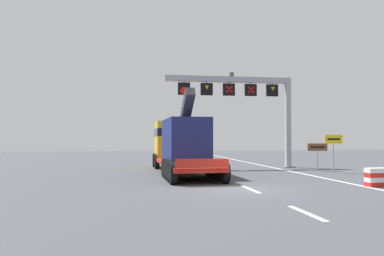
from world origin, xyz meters
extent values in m
plane|color=#424449|center=(0.00, 0.00, 0.00)|extent=(112.00, 112.00, 0.00)
cube|color=silver|center=(0.45, -6.00, 0.01)|extent=(0.20, 2.60, 0.01)
cube|color=silver|center=(0.45, -0.19, 0.01)|extent=(0.20, 2.60, 0.01)
cube|color=silver|center=(0.45, 5.61, 0.01)|extent=(0.20, 2.60, 0.01)
cube|color=silver|center=(0.45, 11.42, 0.01)|extent=(0.20, 2.60, 0.01)
cube|color=silver|center=(0.45, 17.23, 0.01)|extent=(0.20, 2.60, 0.01)
cube|color=silver|center=(0.45, 23.04, 0.01)|extent=(0.20, 2.60, 0.01)
cube|color=silver|center=(0.45, 28.84, 0.01)|extent=(0.20, 2.60, 0.01)
cube|color=silver|center=(0.45, 34.65, 0.01)|extent=(0.20, 2.60, 0.01)
cube|color=silver|center=(0.45, 40.46, 0.01)|extent=(0.20, 2.60, 0.01)
cube|color=silver|center=(0.45, 46.27, 0.01)|extent=(0.20, 2.60, 0.01)
cube|color=silver|center=(0.45, 52.07, 0.01)|extent=(0.20, 2.60, 0.01)
cube|color=silver|center=(0.45, 57.88, 0.01)|extent=(0.20, 2.60, 0.01)
cube|color=silver|center=(0.45, 63.69, 0.01)|extent=(0.20, 2.60, 0.01)
cube|color=silver|center=(6.20, 12.00, 0.01)|extent=(0.20, 63.00, 0.01)
cube|color=#9EA0A5|center=(7.44, 12.44, 3.58)|extent=(0.40, 0.40, 7.17)
cube|color=slate|center=(7.44, 12.44, 0.04)|extent=(0.90, 0.90, 0.08)
cube|color=#9EA0A5|center=(2.61, 12.44, 6.92)|extent=(10.06, 0.44, 0.44)
cube|color=#4C4C51|center=(2.81, 12.44, 7.32)|extent=(0.28, 0.40, 0.28)
cube|color=black|center=(6.14, 12.44, 6.13)|extent=(0.93, 0.24, 0.94)
cube|color=#9EA0A5|center=(6.14, 12.44, 6.65)|extent=(0.08, 0.08, 0.16)
cone|color=orange|center=(6.14, 12.31, 6.22)|extent=(0.34, 0.34, 0.33)
cube|color=black|center=(4.37, 12.44, 6.13)|extent=(0.93, 0.24, 0.94)
cube|color=#9EA0A5|center=(4.37, 12.44, 6.65)|extent=(0.08, 0.08, 0.16)
cube|color=red|center=(4.37, 12.31, 6.13)|extent=(0.57, 0.02, 0.57)
cube|color=red|center=(4.37, 12.31, 6.13)|extent=(0.57, 0.02, 0.57)
cube|color=black|center=(2.61, 12.44, 6.13)|extent=(0.93, 0.24, 0.94)
cube|color=#9EA0A5|center=(2.61, 12.44, 6.65)|extent=(0.08, 0.08, 0.16)
cube|color=red|center=(2.61, 12.31, 6.13)|extent=(0.57, 0.02, 0.57)
cube|color=red|center=(2.61, 12.31, 6.13)|extent=(0.57, 0.02, 0.57)
cube|color=black|center=(0.84, 12.44, 6.13)|extent=(0.93, 0.24, 0.94)
cube|color=#9EA0A5|center=(0.84, 12.44, 6.65)|extent=(0.08, 0.08, 0.16)
cone|color=orange|center=(0.84, 12.31, 6.22)|extent=(0.34, 0.34, 0.33)
cube|color=black|center=(-0.92, 12.44, 6.13)|extent=(0.93, 0.24, 0.94)
cube|color=#9EA0A5|center=(-0.92, 12.44, 6.65)|extent=(0.08, 0.08, 0.16)
cone|color=red|center=(-0.92, 12.31, 5.96)|extent=(0.60, 0.02, 0.60)
cube|color=red|center=(-1.57, 6.79, 0.73)|extent=(2.98, 10.45, 0.24)
cube|color=red|center=(-1.48, 1.51, 1.10)|extent=(2.66, 0.12, 0.44)
cylinder|color=black|center=(-2.84, 2.27, 0.55)|extent=(0.34, 1.11, 1.10)
cylinder|color=black|center=(-0.14, 2.32, 0.55)|extent=(0.34, 1.11, 1.10)
cylinder|color=black|center=(-2.86, 3.32, 0.55)|extent=(0.34, 1.11, 1.10)
cylinder|color=black|center=(-0.16, 3.37, 0.55)|extent=(0.34, 1.11, 1.10)
cylinder|color=black|center=(-2.88, 4.37, 0.55)|extent=(0.34, 1.11, 1.10)
cylinder|color=black|center=(-0.18, 4.42, 0.55)|extent=(0.34, 1.11, 1.10)
cylinder|color=black|center=(-2.90, 5.42, 0.55)|extent=(0.34, 1.11, 1.10)
cylinder|color=black|center=(-0.20, 5.47, 0.55)|extent=(0.34, 1.11, 1.10)
cylinder|color=black|center=(-2.91, 6.47, 0.55)|extent=(0.34, 1.11, 1.10)
cylinder|color=black|center=(-0.21, 6.52, 0.55)|extent=(0.34, 1.11, 1.10)
cube|color=gold|center=(-1.69, 13.89, 2.10)|extent=(2.63, 3.24, 3.10)
cube|color=black|center=(-1.69, 13.89, 2.80)|extent=(2.66, 3.26, 0.60)
cylinder|color=black|center=(-2.99, 14.75, 0.55)|extent=(0.36, 1.11, 1.10)
cylinder|color=black|center=(-0.42, 14.79, 0.55)|extent=(0.36, 1.11, 1.10)
cylinder|color=black|center=(-2.96, 12.75, 0.55)|extent=(0.36, 1.11, 1.10)
cylinder|color=black|center=(-0.38, 12.79, 0.55)|extent=(0.36, 1.11, 1.10)
cube|color=navy|center=(-1.58, 7.19, 2.20)|extent=(2.48, 5.76, 2.70)
cube|color=#2D2D33|center=(-1.56, 6.34, 4.15)|extent=(0.61, 2.95, 2.29)
cube|color=red|center=(-2.46, 1.46, 0.80)|extent=(0.20, 0.06, 0.12)
cube|color=red|center=(-0.50, 1.49, 0.80)|extent=(0.20, 0.06, 0.12)
cylinder|color=#9EA0A5|center=(8.48, 7.24, 1.28)|extent=(0.10, 0.10, 2.56)
cube|color=yellow|center=(8.48, 7.18, 2.27)|extent=(1.25, 0.06, 0.58)
cube|color=black|center=(8.48, 7.15, 2.27)|extent=(0.90, 0.01, 0.12)
cylinder|color=#9EA0A5|center=(8.27, 9.14, 0.98)|extent=(0.10, 0.10, 1.96)
cube|color=brown|center=(8.27, 9.08, 1.70)|extent=(1.50, 0.06, 0.53)
cube|color=black|center=(8.27, 9.04, 1.70)|extent=(1.08, 0.01, 0.12)
cube|color=red|center=(6.73, -0.10, 0.11)|extent=(1.03, 0.57, 0.23)
cube|color=white|center=(6.73, -0.10, 0.34)|extent=(1.03, 0.57, 0.22)
cube|color=red|center=(6.73, -0.10, 0.56)|extent=(1.03, 0.57, 0.23)
cube|color=white|center=(6.73, -0.10, 0.79)|extent=(1.03, 0.57, 0.23)
camera|label=1|loc=(-4.97, -17.75, 2.33)|focal=37.32mm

